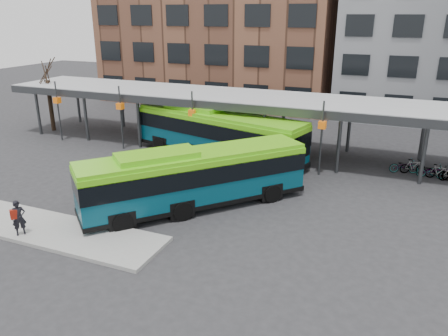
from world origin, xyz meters
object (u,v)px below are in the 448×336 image
tree (50,103)px  bus_rear (218,132)px  pedestrian (19,218)px  bus_front (194,177)px

tree → bus_rear: size_ratio=0.42×
pedestrian → bus_front: bearing=-5.6°
bus_rear → pedestrian: size_ratio=7.93×
bus_front → pedestrian: size_ratio=6.39×
tree → bus_rear: 16.69m
bus_rear → pedestrian: (-3.70, -14.42, -0.84)m
bus_front → pedestrian: (-5.92, -6.18, -0.71)m
bus_front → pedestrian: bearing=178.1°
tree → pedestrian: size_ratio=3.33×
pedestrian → tree: bearing=77.1°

